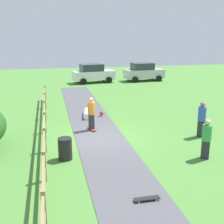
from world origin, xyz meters
The scene contains 11 objects.
ground_plane centered at (0.00, 0.00, 0.00)m, with size 60.00×60.00×0.00m, color #4C8438.
asphalt_path centered at (0.00, 0.00, 0.01)m, with size 2.40×28.00×0.02m, color #515156.
wooden_fence centered at (-2.60, 0.00, 0.67)m, with size 0.12×18.12×1.10m.
trash_bin centered at (-1.80, -2.18, 0.45)m, with size 0.56×0.56×0.90m, color black.
skater_riding centered at (-0.22, 1.18, 0.99)m, with size 0.47×0.82×1.74m.
skater_fallen centered at (-0.06, 3.80, 0.20)m, with size 1.33×1.63×0.36m.
skateboard_loose centered at (0.41, -5.80, 0.09)m, with size 0.80×0.20×0.08m.
bystander_blue centered at (4.87, -0.93, 0.97)m, with size 0.54×0.54×1.76m.
bystander_green centered at (3.75, -3.32, 0.90)m, with size 0.53×0.53×1.65m.
parked_car_white centered at (2.24, 16.34, 0.96)m, with size 4.41×2.48×1.92m.
parked_car_silver centered at (7.68, 16.34, 0.96)m, with size 4.32×2.26×1.92m.
Camera 1 is at (-2.30, -13.17, 4.92)m, focal length 46.52 mm.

